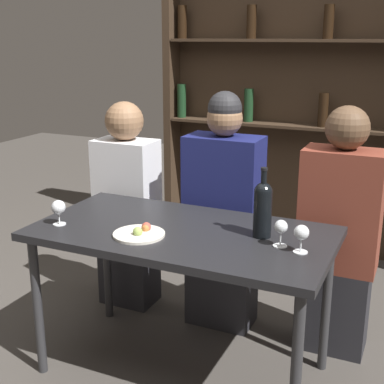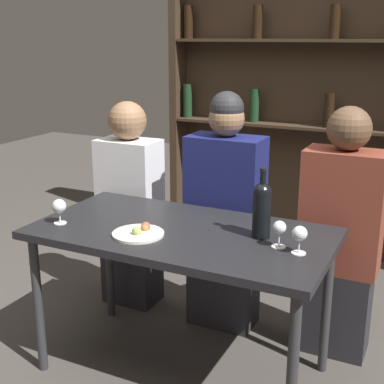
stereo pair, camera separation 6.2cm
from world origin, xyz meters
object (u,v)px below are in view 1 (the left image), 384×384
Objects in this scene: wine_glass_1 at (281,228)px; seated_person_right at (338,239)px; seated_person_left at (127,210)px; wine_bottle at (263,207)px; wine_glass_2 at (301,234)px; seated_person_center at (223,218)px; wine_glass_0 at (58,208)px; food_plate_0 at (140,233)px.

seated_person_right is at bearing 72.95° from wine_glass_1.
seated_person_left is (-1.06, 0.52, -0.22)m from wine_glass_1.
seated_person_left is at bearing 180.00° from seated_person_right.
wine_bottle is 0.23m from wine_glass_2.
wine_glass_1 is 0.71m from seated_person_center.
wine_glass_1 is at bearing -26.16° from seated_person_left.
wine_glass_0 is 1.11m from wine_glass_2.
seated_person_center is (-0.45, 0.52, -0.18)m from wine_glass_1.
wine_glass_2 is at bearing -45.04° from seated_person_center.
wine_glass_2 is at bearing -28.62° from wine_bottle.
seated_person_center reaches higher than wine_glass_1.
wine_glass_1 is 0.58m from seated_person_right.
seated_person_right is (0.26, 0.44, -0.26)m from wine_bottle.
seated_person_center is at bearing 77.78° from food_plate_0.
food_plate_0 is at bearing -102.22° from seated_person_center.
wine_glass_0 reaches higher than food_plate_0.
food_plate_0 is at bearing -157.01° from wine_bottle.
wine_glass_0 is 0.42m from food_plate_0.
seated_person_right is (1.16, 0.68, -0.21)m from wine_glass_0.
wine_glass_1 is 0.09× the size of seated_person_left.
seated_person_left reaches higher than food_plate_0.
wine_bottle is at bearing 151.38° from wine_glass_2.
wine_glass_0 is 0.10× the size of seated_person_left.
seated_person_left reaches higher than wine_glass_2.
seated_person_left is (-0.46, 0.65, -0.15)m from food_plate_0.
wine_bottle is 2.63× the size of wine_glass_0.
food_plate_0 is (-0.49, -0.21, -0.13)m from wine_bottle.
wine_glass_1 is 0.09× the size of seated_person_right.
wine_bottle is 0.25× the size of seated_person_left.
seated_person_center is at bearing 128.51° from wine_bottle.
wine_glass_0 is at bearing -149.60° from seated_person_right.
wine_bottle is 0.55m from food_plate_0.
seated_person_center reaches higher than wine_bottle.
wine_bottle is at bearing -51.49° from seated_person_center.
wine_glass_1 is 0.09× the size of seated_person_center.
wine_bottle reaches higher than wine_glass_2.
wine_glass_2 is at bearing -25.49° from seated_person_left.
wine_glass_2 is 0.09× the size of seated_person_right.
wine_glass_1 is at bearing -37.01° from wine_bottle.
seated_person_left reaches higher than wine_glass_1.
seated_person_left is at bearing 94.32° from wine_glass_0.
wine_bottle is 0.93m from wine_glass_0.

